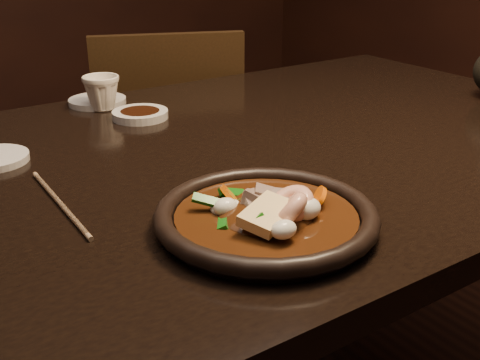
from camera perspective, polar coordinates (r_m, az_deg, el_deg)
table at (r=1.02m, az=-2.22°, el=-1.39°), size 1.60×0.90×0.75m
chair at (r=1.73m, az=-6.74°, el=1.46°), size 0.52×0.52×0.85m
plate at (r=0.74m, az=2.49°, el=-3.58°), size 0.28×0.28×0.03m
stirfry at (r=0.74m, az=2.71°, el=-3.16°), size 0.17×0.16×0.06m
soy_dish at (r=1.19m, az=-9.44°, el=6.15°), size 0.11×0.11×0.02m
saucer_right at (r=1.30m, az=-13.37°, el=7.28°), size 0.12×0.12×0.01m
tea_cup at (r=1.25m, az=-12.99°, el=8.17°), size 0.08×0.07×0.07m
chopsticks at (r=0.84m, az=-16.72°, el=-2.09°), size 0.01×0.24×0.01m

